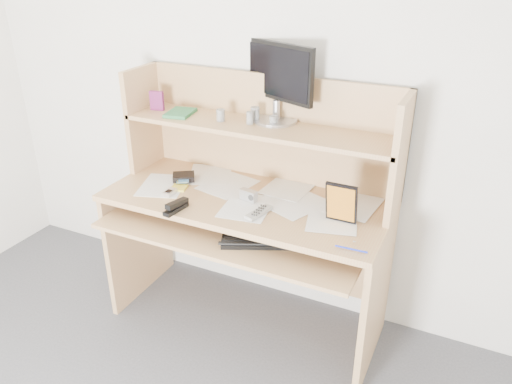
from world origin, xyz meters
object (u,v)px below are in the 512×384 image
at_px(game_case, 341,203).
at_px(keyboard, 266,239).
at_px(tv_remote, 259,212).
at_px(desk, 252,202).
at_px(monitor, 278,80).

bearing_deg(game_case, keyboard, -156.07).
xyz_separation_m(tv_remote, game_case, (0.36, 0.08, 0.09)).
relative_size(desk, tv_remote, 8.89).
relative_size(keyboard, tv_remote, 2.72).
height_order(keyboard, game_case, game_case).
height_order(desk, monitor, monitor).
height_order(desk, keyboard, desk).
xyz_separation_m(desk, keyboard, (0.20, -0.26, -0.03)).
distance_m(keyboard, game_case, 0.38).
height_order(keyboard, tv_remote, tv_remote).
height_order(keyboard, monitor, monitor).
distance_m(desk, keyboard, 0.32).
relative_size(game_case, monitor, 0.47).
relative_size(desk, monitor, 3.38).
relative_size(tv_remote, monitor, 0.38).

